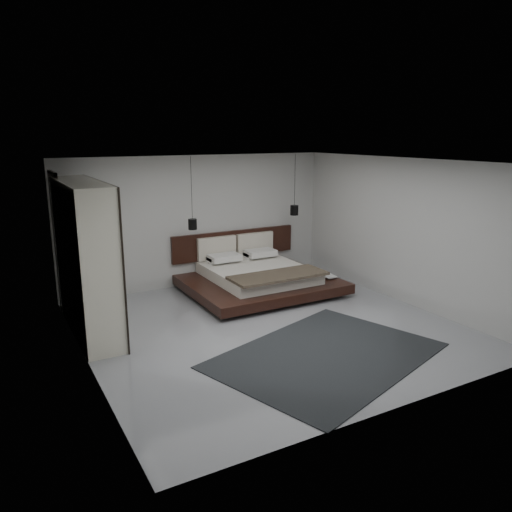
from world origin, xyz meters
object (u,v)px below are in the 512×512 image
pendant_left (193,224)px  rug (327,355)px  wardrobe (85,258)px  lattice_screen (59,244)px  pendant_right (294,210)px  bed (257,277)px

pendant_left → rug: 4.10m
pendant_left → wardrobe: pendant_left is taller
lattice_screen → pendant_left: bearing=-1.3°
pendant_left → pendant_right: 2.46m
lattice_screen → pendant_right: bearing=-0.7°
lattice_screen → wardrobe: size_ratio=1.02×
pendant_right → rug: 4.52m
pendant_right → rug: size_ratio=0.41×
lattice_screen → wardrobe: (0.25, -1.09, -0.04)m
bed → rug: (-0.66, -3.31, -0.29)m
pendant_left → rug: (0.56, -3.80, -1.45)m
bed → wardrobe: size_ratio=1.17×
lattice_screen → pendant_left: (2.56, -0.06, 0.16)m
bed → pendant_right: 1.83m
rug → bed: bearing=78.7°
lattice_screen → rug: lattice_screen is taller
wardrobe → lattice_screen: bearing=103.0°
pendant_right → rug: bearing=-116.5°
bed → wardrobe: 3.70m
pendant_right → lattice_screen: bearing=179.3°
bed → pendant_left: bearing=158.2°
lattice_screen → pendant_left: pendant_left is taller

